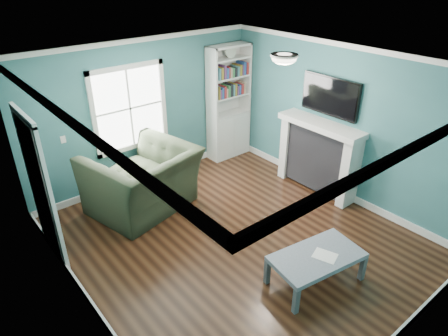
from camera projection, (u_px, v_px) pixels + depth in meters
floor at (236, 238)px, 6.03m from camera, size 5.00×5.00×0.00m
room_walls at (238, 143)px, 5.29m from camera, size 5.00×5.00×5.00m
trim at (238, 166)px, 5.45m from camera, size 4.50×5.00×2.60m
window at (130, 108)px, 6.87m from camera, size 1.40×0.06×1.50m
bookshelf at (228, 114)px, 8.16m from camera, size 0.90×0.35×2.31m
fireplace at (318, 157)px, 7.04m from camera, size 0.44×1.58×1.30m
tv at (330, 96)px, 6.59m from camera, size 0.06×1.10×0.65m
door at (40, 188)px, 5.23m from camera, size 0.12×0.98×2.17m
ceiling_fixture at (284, 58)px, 5.41m from camera, size 0.38×0.38×0.15m
light_switch at (63, 140)px, 6.32m from camera, size 0.08×0.01×0.12m
recliner at (142, 171)px, 6.43m from camera, size 1.80×1.38×1.40m
coffee_table at (317, 259)px, 5.07m from camera, size 1.26×0.82×0.43m
paper_sheet at (325, 256)px, 5.03m from camera, size 0.31×0.34×0.00m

